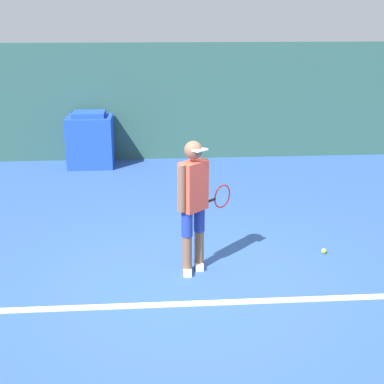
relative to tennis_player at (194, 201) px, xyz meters
The scene contains 6 objects.
ground_plane 1.00m from the tennis_player, 96.30° to the right, with size 24.00×24.00×0.00m, color #2D5193.
back_wall 5.57m from the tennis_player, 90.40° to the left, with size 24.00×0.10×2.52m.
court_baseline 1.25m from the tennis_player, 92.69° to the right, with size 21.60×0.10×0.01m.
tennis_player is the anchor object (origin of this frame).
tennis_ball 2.05m from the tennis_player, 11.54° to the left, with size 0.07×0.07×0.07m.
covered_chair 5.38m from the tennis_player, 109.63° to the left, with size 0.94×0.82×1.16m.
Camera 1 is at (-0.43, -5.75, 3.10)m, focal length 50.00 mm.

